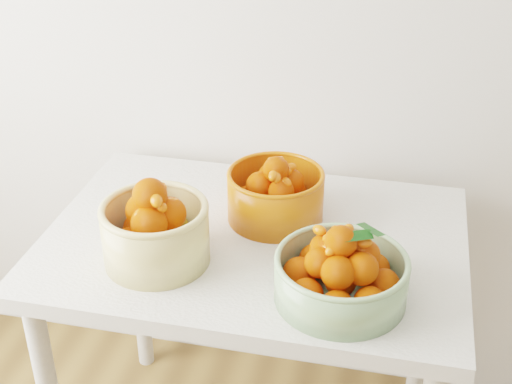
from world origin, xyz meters
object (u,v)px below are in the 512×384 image
Objects in this scene: bowl_cream at (155,230)px; bowl_orange at (275,194)px; bowl_green at (341,274)px; table at (254,269)px.

bowl_orange is at bearing 46.38° from bowl_cream.
bowl_cream is 1.04× the size of bowl_green.
bowl_orange is (0.03, 0.09, 0.16)m from table.
table is at bearing 36.48° from bowl_cream.
bowl_green is at bearing -55.55° from bowl_orange.
bowl_cream is 0.42m from bowl_green.
bowl_green reaches higher than bowl_orange.
table is at bearing 139.94° from bowl_green.
table is 3.20× the size of bowl_cream.
bowl_cream is 1.02× the size of bowl_orange.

